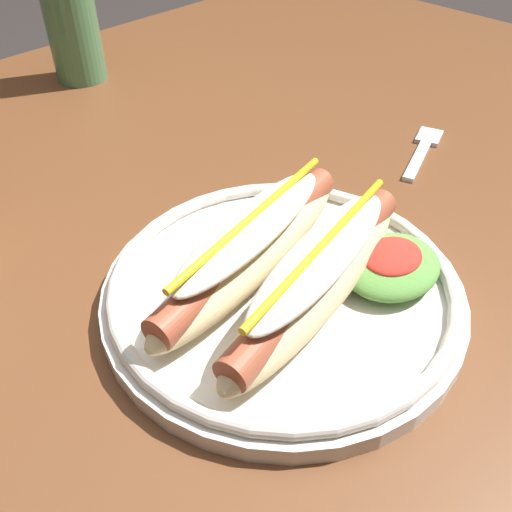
# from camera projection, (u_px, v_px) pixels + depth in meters

# --- Properties ---
(ground_plane) EXTENTS (8.00, 8.00, 0.00)m
(ground_plane) POSITION_uv_depth(u_px,v_px,m) (223.00, 502.00, 1.08)
(ground_plane) COLOR #2D2826
(dining_table) EXTENTS (1.38, 0.90, 0.74)m
(dining_table) POSITION_uv_depth(u_px,v_px,m) (203.00, 242.00, 0.66)
(dining_table) COLOR brown
(dining_table) RESTS_ON ground_plane
(hot_dog_plate) EXTENTS (0.29, 0.29, 0.08)m
(hot_dog_plate) POSITION_uv_depth(u_px,v_px,m) (288.00, 277.00, 0.44)
(hot_dog_plate) COLOR silver
(hot_dog_plate) RESTS_ON dining_table
(fork) EXTENTS (0.12, 0.06, 0.00)m
(fork) POSITION_uv_depth(u_px,v_px,m) (423.00, 149.00, 0.64)
(fork) COLOR silver
(fork) RESTS_ON dining_table
(glass_bottle) EXTENTS (0.07, 0.07, 0.23)m
(glass_bottle) POSITION_uv_depth(u_px,v_px,m) (70.00, 13.00, 0.73)
(glass_bottle) COLOR #4C7F51
(glass_bottle) RESTS_ON dining_table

